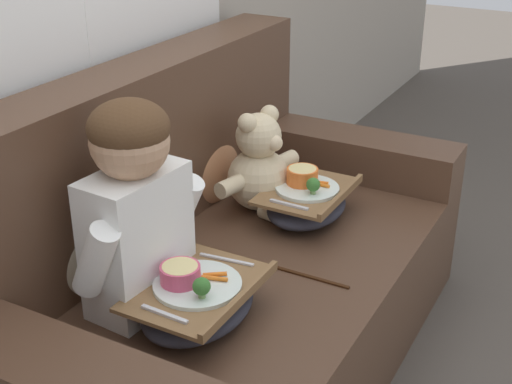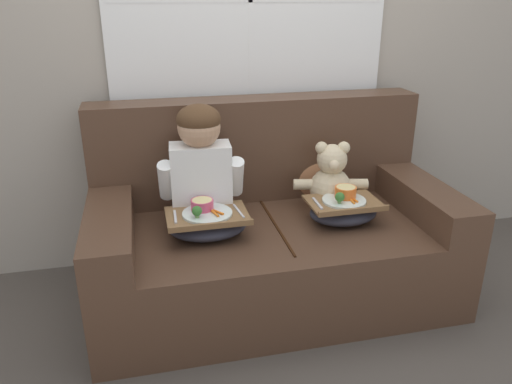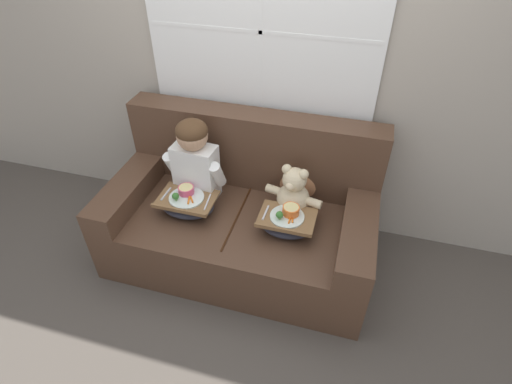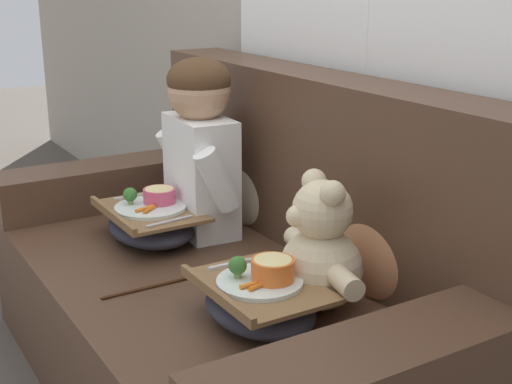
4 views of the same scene
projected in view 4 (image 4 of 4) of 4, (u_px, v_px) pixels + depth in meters
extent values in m
cube|color=#4C3323|center=(222.00, 334.00, 2.28)|extent=(1.87, 1.00, 0.44)
cube|color=#4C3323|center=(325.00, 164.00, 2.32)|extent=(1.87, 0.22, 0.58)
cube|color=#4C3323|center=(123.00, 182.00, 2.86)|extent=(0.22, 1.00, 0.17)
cube|color=#4C3323|center=(406.00, 368.00, 1.51)|extent=(0.22, 1.00, 0.17)
cube|color=#32190A|center=(216.00, 272.00, 2.20)|extent=(0.01, 0.74, 0.01)
ellipsoid|color=#C1B293|center=(250.00, 179.00, 2.61)|extent=(0.34, 0.16, 0.35)
ellipsoid|color=#B2754C|center=(378.00, 239.00, 2.03)|extent=(0.35, 0.17, 0.36)
cube|color=white|center=(201.00, 175.00, 2.50)|extent=(0.32, 0.19, 0.41)
sphere|color=tan|center=(199.00, 91.00, 2.41)|extent=(0.21, 0.21, 0.21)
ellipsoid|color=#4C331E|center=(199.00, 79.00, 2.40)|extent=(0.22, 0.22, 0.15)
cylinder|color=white|center=(178.00, 156.00, 2.63)|extent=(0.09, 0.17, 0.23)
cylinder|color=white|center=(217.00, 180.00, 2.33)|extent=(0.09, 0.17, 0.23)
sphere|color=beige|center=(321.00, 268.00, 1.94)|extent=(0.23, 0.23, 0.23)
sphere|color=beige|center=(322.00, 210.00, 1.89)|extent=(0.17, 0.17, 0.17)
sphere|color=beige|center=(314.00, 181.00, 1.93)|extent=(0.07, 0.07, 0.07)
sphere|color=beige|center=(333.00, 194.00, 1.82)|extent=(0.07, 0.07, 0.07)
sphere|color=beige|center=(297.00, 216.00, 1.87)|extent=(0.06, 0.06, 0.06)
sphere|color=black|center=(291.00, 215.00, 1.87)|extent=(0.02, 0.02, 0.02)
cylinder|color=beige|center=(300.00, 242.00, 2.07)|extent=(0.12, 0.08, 0.06)
cylinder|color=beige|center=(345.00, 282.00, 1.80)|extent=(0.12, 0.08, 0.06)
cylinder|color=beige|center=(275.00, 295.00, 1.98)|extent=(0.08, 0.11, 0.06)
cylinder|color=beige|center=(288.00, 311.00, 1.89)|extent=(0.08, 0.11, 0.06)
ellipsoid|color=#2D2D38|center=(151.00, 227.00, 2.45)|extent=(0.38, 0.28, 0.10)
cube|color=brown|center=(151.00, 211.00, 2.43)|extent=(0.40, 0.29, 0.01)
cube|color=brown|center=(112.00, 214.00, 2.36)|extent=(0.40, 0.02, 0.02)
cylinder|color=silver|center=(150.00, 208.00, 2.43)|extent=(0.24, 0.24, 0.01)
cylinder|color=#D64C70|center=(159.00, 196.00, 2.45)|extent=(0.11, 0.11, 0.05)
cylinder|color=#E5D189|center=(159.00, 190.00, 2.45)|extent=(0.10, 0.10, 0.01)
sphere|color=#38702D|center=(130.00, 195.00, 2.44)|extent=(0.05, 0.05, 0.05)
cylinder|color=#7A9E56|center=(131.00, 202.00, 2.44)|extent=(0.02, 0.02, 0.02)
cylinder|color=orange|center=(144.00, 209.00, 2.38)|extent=(0.03, 0.07, 0.01)
cylinder|color=orange|center=(149.00, 209.00, 2.37)|extent=(0.05, 0.06, 0.01)
cube|color=silver|center=(133.00, 196.00, 2.56)|extent=(0.02, 0.14, 0.01)
cube|color=silver|center=(170.00, 221.00, 2.30)|extent=(0.03, 0.17, 0.01)
ellipsoid|color=#2D2D38|center=(260.00, 306.00, 1.87)|extent=(0.36, 0.26, 0.10)
cube|color=brown|center=(260.00, 286.00, 1.85)|extent=(0.37, 0.27, 0.01)
cube|color=brown|center=(216.00, 292.00, 1.78)|extent=(0.37, 0.02, 0.02)
cylinder|color=silver|center=(260.00, 282.00, 1.85)|extent=(0.23, 0.23, 0.01)
cylinder|color=orange|center=(273.00, 270.00, 1.83)|extent=(0.11, 0.11, 0.06)
cylinder|color=#E5D189|center=(273.00, 261.00, 1.83)|extent=(0.10, 0.10, 0.01)
sphere|color=#38702D|center=(238.00, 265.00, 1.85)|extent=(0.05, 0.05, 0.05)
cylinder|color=#7A9E56|center=(238.00, 274.00, 1.86)|extent=(0.02, 0.02, 0.02)
cylinder|color=orange|center=(250.00, 285.00, 1.80)|extent=(0.01, 0.05, 0.01)
cylinder|color=orange|center=(257.00, 287.00, 1.79)|extent=(0.02, 0.05, 0.01)
cube|color=silver|center=(232.00, 264.00, 1.96)|extent=(0.02, 0.14, 0.01)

